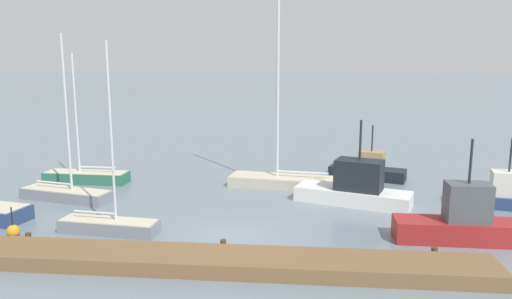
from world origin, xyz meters
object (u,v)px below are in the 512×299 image
(sailboat_0, at_px, (109,224))
(channel_buoy_0, at_px, (13,231))
(fishing_boat_2, at_px, (368,169))
(fishing_boat_3, at_px, (503,195))
(sailboat_1, at_px, (286,177))
(sailboat_2, at_px, (66,192))
(fishing_boat_0, at_px, (461,222))
(sailboat_3, at_px, (86,176))
(fishing_boat_1, at_px, (355,188))

(sailboat_0, bearing_deg, channel_buoy_0, -161.24)
(fishing_boat_2, xyz_separation_m, fishing_boat_3, (6.51, -5.80, 0.02))
(sailboat_1, bearing_deg, fishing_boat_3, 173.89)
(sailboat_0, relative_size, channel_buoy_0, 6.24)
(sailboat_0, height_order, sailboat_2, sailboat_2)
(sailboat_0, bearing_deg, fishing_boat_3, 22.64)
(fishing_boat_2, bearing_deg, fishing_boat_0, -58.82)
(sailboat_0, height_order, channel_buoy_0, sailboat_0)
(sailboat_3, bearing_deg, sailboat_2, 100.91)
(fishing_boat_2, bearing_deg, sailboat_2, -140.71)
(sailboat_3, xyz_separation_m, fishing_boat_0, (21.16, -8.50, 0.44))
(fishing_boat_1, xyz_separation_m, fishing_boat_2, (1.51, 5.96, -0.25))
(fishing_boat_2, relative_size, channel_buoy_0, 3.74)
(sailboat_1, relative_size, sailboat_2, 1.52)
(fishing_boat_3, xyz_separation_m, channel_buoy_0, (-24.07, -6.90, -0.37))
(sailboat_1, height_order, sailboat_3, sailboat_1)
(sailboat_3, height_order, fishing_boat_3, sailboat_3)
(sailboat_2, xyz_separation_m, fishing_boat_0, (20.53, -4.49, 0.44))
(fishing_boat_0, distance_m, fishing_boat_1, 6.73)
(fishing_boat_2, bearing_deg, sailboat_3, -152.90)
(sailboat_0, xyz_separation_m, fishing_boat_1, (11.90, 5.80, 0.46))
(fishing_boat_0, relative_size, fishing_boat_3, 1.03)
(fishing_boat_1, relative_size, fishing_boat_3, 1.22)
(fishing_boat_3, bearing_deg, sailboat_2, -165.55)
(sailboat_1, relative_size, sailboat_3, 1.71)
(sailboat_1, relative_size, channel_buoy_0, 10.15)
(fishing_boat_3, bearing_deg, fishing_boat_0, -113.62)
(sailboat_2, relative_size, channel_buoy_0, 6.66)
(fishing_boat_1, xyz_separation_m, fishing_boat_3, (8.03, 0.16, -0.24))
(fishing_boat_3, relative_size, channel_buoy_0, 3.87)
(sailboat_1, relative_size, fishing_boat_2, 2.72)
(fishing_boat_1, height_order, channel_buoy_0, fishing_boat_1)
(fishing_boat_0, bearing_deg, sailboat_2, 168.41)
(sailboat_1, height_order, sailboat_2, sailboat_1)
(sailboat_3, height_order, fishing_boat_2, sailboat_3)
(sailboat_1, relative_size, fishing_boat_3, 2.62)
(sailboat_0, xyz_separation_m, fishing_boat_3, (19.93, 5.96, 0.22))
(sailboat_1, xyz_separation_m, fishing_boat_0, (8.04, -8.56, 0.26))
(sailboat_0, xyz_separation_m, fishing_boat_0, (15.97, 0.44, 0.46))
(sailboat_3, bearing_deg, fishing_boat_3, 175.20)
(sailboat_2, distance_m, fishing_boat_1, 16.49)
(sailboat_1, distance_m, fishing_boat_1, 5.11)
(fishing_boat_0, distance_m, fishing_boat_3, 6.80)
(fishing_boat_1, bearing_deg, fishing_boat_2, 95.34)
(sailboat_0, relative_size, fishing_boat_1, 1.33)
(fishing_boat_1, relative_size, fishing_boat_2, 1.26)
(sailboat_0, xyz_separation_m, sailboat_3, (-5.19, 8.94, 0.02))
(sailboat_1, height_order, fishing_boat_2, sailboat_1)
(sailboat_3, distance_m, channel_buoy_0, 9.93)
(sailboat_0, distance_m, sailboat_3, 10.34)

